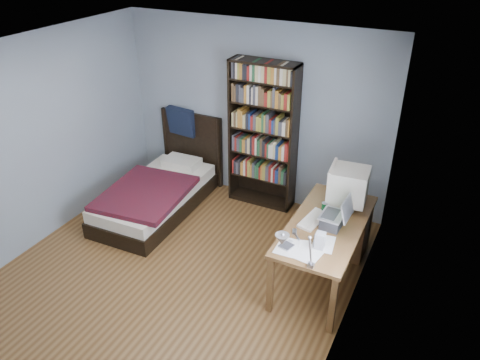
{
  "coord_description": "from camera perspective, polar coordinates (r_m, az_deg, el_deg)",
  "views": [
    {
      "loc": [
        2.51,
        -3.38,
        3.56
      ],
      "look_at": [
        0.43,
        0.81,
        0.96
      ],
      "focal_mm": 35.0,
      "sensor_mm": 36.0,
      "label": 1
    }
  ],
  "objects": [
    {
      "name": "bookshelf",
      "position": [
        6.32,
        2.8,
        5.4
      ],
      "size": [
        0.92,
        0.3,
        2.03
      ],
      "color": "black",
      "rests_on": "floor"
    },
    {
      "name": "desk_lamp",
      "position": [
        3.94,
        5.8,
        -7.57
      ],
      "size": [
        0.23,
        0.51,
        0.61
      ],
      "color": "#99999E",
      "rests_on": "desk"
    },
    {
      "name": "speaker",
      "position": [
        4.67,
        9.72,
        -7.32
      ],
      "size": [
        0.1,
        0.1,
        0.18
      ],
      "primitive_type": "cube",
      "rotation": [
        0.0,
        0.0,
        0.05
      ],
      "color": "#97979A",
      "rests_on": "desk"
    },
    {
      "name": "crt_monitor",
      "position": [
        5.29,
        12.94,
        -0.64
      ],
      "size": [
        0.45,
        0.42,
        0.48
      ],
      "color": "#C1B6A0",
      "rests_on": "desk"
    },
    {
      "name": "desk",
      "position": [
        5.62,
        11.58,
        -5.59
      ],
      "size": [
        0.75,
        1.59,
        0.73
      ],
      "color": "brown",
      "rests_on": "floor"
    },
    {
      "name": "laptop",
      "position": [
        4.99,
        11.36,
        -4.64
      ],
      "size": [
        0.3,
        0.31,
        0.37
      ],
      "color": "#2D2D30",
      "rests_on": "desk"
    },
    {
      "name": "keyboard",
      "position": [
        5.1,
        8.89,
        -4.8
      ],
      "size": [
        0.23,
        0.45,
        0.04
      ],
      "primitive_type": "cube",
      "rotation": [
        0.0,
        0.07,
        -0.16
      ],
      "color": "beige",
      "rests_on": "desk"
    },
    {
      "name": "room",
      "position": [
        4.78,
        -8.69,
        -0.1
      ],
      "size": [
        4.2,
        4.24,
        2.5
      ],
      "color": "brown",
      "rests_on": "ground"
    },
    {
      "name": "mouse",
      "position": [
        5.27,
        11.14,
        -3.74
      ],
      "size": [
        0.06,
        0.11,
        0.04
      ],
      "primitive_type": "ellipsoid",
      "color": "silver",
      "rests_on": "desk"
    },
    {
      "name": "phone_grey",
      "position": [
        4.73,
        5.97,
        -7.63
      ],
      "size": [
        0.06,
        0.1,
        0.02
      ],
      "primitive_type": "cube",
      "rotation": [
        0.0,
        0.0,
        -0.18
      ],
      "color": "#97979A",
      "rests_on": "desk"
    },
    {
      "name": "soda_can",
      "position": [
        5.25,
        10.24,
        -3.32
      ],
      "size": [
        0.06,
        0.06,
        0.12
      ],
      "primitive_type": "cylinder",
      "color": "#083A17",
      "rests_on": "desk"
    },
    {
      "name": "external_drive",
      "position": [
        4.68,
        5.67,
        -8.05
      ],
      "size": [
        0.14,
        0.14,
        0.02
      ],
      "primitive_type": "cube",
      "rotation": [
        0.0,
        0.0,
        -0.26
      ],
      "color": "#97979A",
      "rests_on": "desk"
    },
    {
      "name": "bed",
      "position": [
        6.6,
        -9.86,
        -1.37
      ],
      "size": [
        1.12,
        2.04,
        1.16
      ],
      "color": "black",
      "rests_on": "floor"
    },
    {
      "name": "phone_silver",
      "position": [
        4.9,
        6.67,
        -6.26
      ],
      "size": [
        0.07,
        0.1,
        0.02
      ],
      "primitive_type": "cube",
      "rotation": [
        0.0,
        0.0,
        0.35
      ],
      "color": "#ACADB1",
      "rests_on": "desk"
    }
  ]
}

